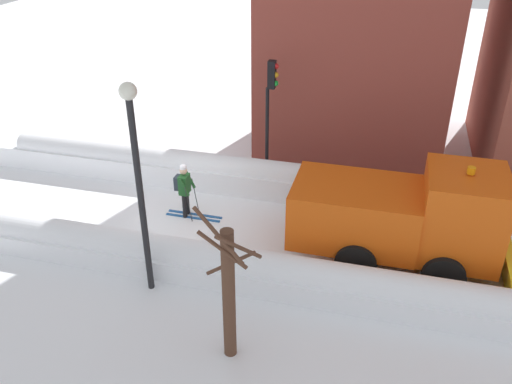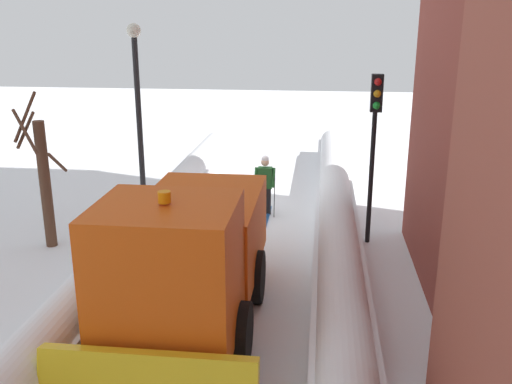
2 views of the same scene
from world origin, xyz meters
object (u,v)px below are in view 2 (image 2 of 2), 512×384
object	(u,v)px
skier	(265,182)
bare_tree_near	(44,179)
street_lamp	(138,98)
traffic_light_pole	(375,128)
plow_truck	(188,254)

from	to	relation	value
skier	bare_tree_near	world-z (taller)	bare_tree_near
street_lamp	bare_tree_near	bearing A→B (deg)	58.16
traffic_light_pole	bare_tree_near	distance (m)	8.32
plow_truck	bare_tree_near	bearing A→B (deg)	-38.06
skier	traffic_light_pole	distance (m)	4.09
street_lamp	bare_tree_near	world-z (taller)	street_lamp
skier	street_lamp	size ratio (longest dim) A/B	0.33
skier	traffic_light_pole	size ratio (longest dim) A/B	0.41
plow_truck	street_lamp	world-z (taller)	street_lamp
plow_truck	skier	xyz separation A→B (m)	(-0.77, -6.62, -0.48)
traffic_light_pole	skier	bearing A→B (deg)	-34.91
skier	bare_tree_near	bearing A→B (deg)	30.64
traffic_light_pole	street_lamp	world-z (taller)	street_lamp
skier	bare_tree_near	distance (m)	6.15
plow_truck	street_lamp	distance (m)	7.09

